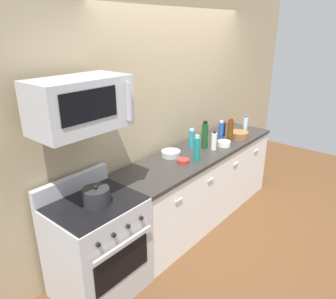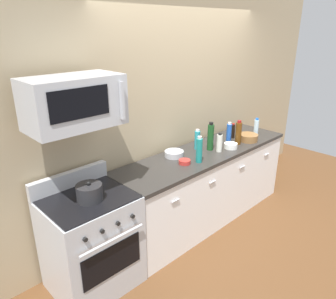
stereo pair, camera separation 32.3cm
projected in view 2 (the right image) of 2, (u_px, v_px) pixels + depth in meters
The scene contains 18 objects.
ground_plane at pixel (204, 217), 4.13m from camera, with size 6.69×6.69×0.00m, color brown.
back_wall at pixel (183, 109), 3.92m from camera, with size 5.57×0.10×2.70m, color tan.
counter_unit at pixel (205, 185), 3.96m from camera, with size 2.48×0.66×0.92m.
range_oven at pixel (91, 241), 2.91m from camera, with size 0.76×0.69×1.07m.
microwave at pixel (74, 102), 2.48m from camera, with size 0.74×0.44×0.40m.
bottle_water_clear at pixel (256, 128), 4.23m from camera, with size 0.06×0.06×0.26m.
bottle_wine_amber at pixel (238, 133), 3.95m from camera, with size 0.07×0.07×0.30m.
bottle_dish_soap at pixel (197, 140), 3.80m from camera, with size 0.07×0.07×0.25m.
bottle_soda_blue at pixel (229, 133), 3.98m from camera, with size 0.06×0.06×0.27m.
bottle_sparkling_teal at pixel (199, 150), 3.42m from camera, with size 0.07×0.07×0.29m.
bottle_wine_green at pixel (211, 137), 3.76m from camera, with size 0.08×0.08×0.34m.
bottle_vinegar_white at pixel (219, 143), 3.73m from camera, with size 0.07×0.07×0.23m.
bottle_soy_sauce_dark at pixel (233, 131), 4.19m from camera, with size 0.05×0.05×0.20m.
bowl_steel_prep at pixel (174, 153), 3.61m from camera, with size 0.22×0.22×0.07m.
bowl_white_ceramic at pixel (231, 146), 3.86m from camera, with size 0.16×0.16×0.06m.
bowl_red_small at pixel (185, 162), 3.42m from camera, with size 0.13×0.13×0.04m.
bowl_wooden_salad at pixel (248, 137), 4.11m from camera, with size 0.25×0.25×0.09m.
stockpot at pixel (89, 193), 2.69m from camera, with size 0.22×0.22×0.18m.
Camera 2 is at (-2.80, -2.21, 2.30)m, focal length 34.22 mm.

